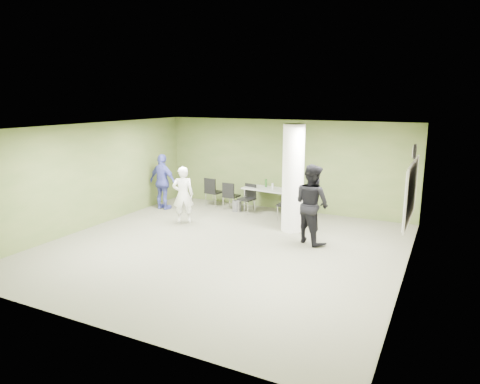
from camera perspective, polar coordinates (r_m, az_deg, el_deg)
The scene contains 17 objects.
floor at distance 10.15m, azimuth -2.34°, elevation -7.40°, with size 8.00×8.00×0.00m, color #575544.
ceiling at distance 9.57m, azimuth -2.49°, elevation 8.58°, with size 8.00×8.00×0.00m, color white.
wall_back at distance 13.35m, azimuth 5.90°, elevation 3.57°, with size 8.00×0.02×2.80m, color #465A2A.
wall_left at distance 12.17m, azimuth -19.16°, elevation 2.09°, with size 0.02×8.00×2.80m, color #465A2A.
wall_right_cream at distance 8.62m, azimuth 21.59°, elevation -2.14°, with size 0.02×8.00×2.80m, color beige.
column at distance 11.16m, azimuth 7.08°, elevation 1.79°, with size 0.56×0.56×2.80m, color silver.
whiteboard at distance 9.78m, azimuth 21.83°, elevation 0.08°, with size 0.05×2.30×1.30m.
wall_clock at distance 9.64m, azimuth 22.24°, elevation 5.02°, with size 0.06×0.32×0.32m.
folding_table at distance 12.95m, azimuth 3.97°, elevation 0.25°, with size 1.67×0.86×1.01m.
wastebasket at distance 13.26m, azimuth -0.41°, elevation -1.87°, with size 0.29×0.29×0.33m, color #4C4C4C.
chair_back_left at distance 13.79m, azimuth -3.70°, elevation 0.30°, with size 0.53×0.53×0.94m.
chair_back_right at distance 13.36m, azimuth -1.32°, elevation -0.26°, with size 0.46×0.46×0.87m.
chair_table_left at distance 13.09m, azimuth 1.11°, elevation -0.54°, with size 0.51×0.51×0.87m.
chair_table_right at distance 12.35m, azimuth 6.38°, elevation -1.22°, with size 0.48×0.48×0.93m.
woman_white at distance 12.02m, azimuth -7.60°, elevation -0.38°, with size 0.58×0.38×1.60m, color white.
man_black at distance 10.36m, azimuth 9.55°, elevation -1.58°, with size 0.94×0.73×1.92m, color black.
man_blue at distance 13.60m, azimuth -10.24°, elevation 1.34°, with size 1.02×0.43×1.74m, color #4348A6.
Camera 1 is at (4.61, -8.36, 3.44)m, focal length 32.00 mm.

